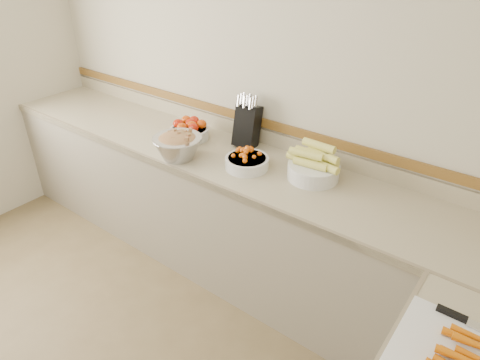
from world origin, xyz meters
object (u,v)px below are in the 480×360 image
Objects in this scene: cherry_tomato_bowl at (247,161)px; rhubarb_bowl at (178,145)px; knife_block at (247,125)px; tomato_bowl at (190,130)px; corn_bowl at (314,167)px.

cherry_tomato_bowl is 0.46m from rhubarb_bowl.
knife_block is 1.15× the size of rhubarb_bowl.
tomato_bowl is 0.88× the size of rhubarb_bowl.
tomato_bowl is 0.59m from cherry_tomato_bowl.
knife_block is 0.35m from cherry_tomato_bowl.
corn_bowl is at bearing 19.63° from cherry_tomato_bowl.
tomato_bowl is 0.32m from rhubarb_bowl.
cherry_tomato_bowl is at bearing -160.37° from corn_bowl.
tomato_bowl is at bearing 169.11° from cherry_tomato_bowl.
rhubarb_bowl is (-0.23, -0.43, -0.06)m from knife_block.
cherry_tomato_bowl is 0.41m from corn_bowl.
knife_block reaches higher than rhubarb_bowl.
cherry_tomato_bowl is 0.86× the size of rhubarb_bowl.
corn_bowl is 0.87m from rhubarb_bowl.
knife_block is 1.31× the size of tomato_bowl.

